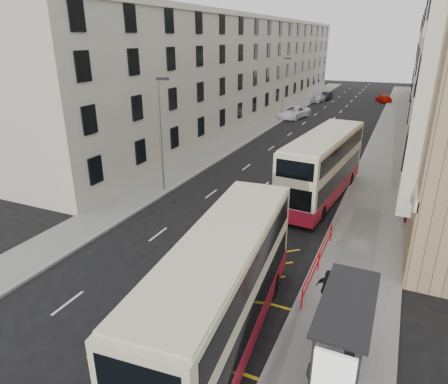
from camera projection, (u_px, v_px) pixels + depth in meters
The scene contains 19 objects.
ground at pixel (140, 308), 16.76m from camera, with size 200.00×200.00×0.00m, color black.
pavement_right at pixel (388, 152), 39.14m from camera, with size 4.00×120.00×0.15m, color slate.
pavement_left at pixel (241, 137), 45.09m from camera, with size 3.00×120.00×0.15m, color slate.
kerb_right at pixel (366, 150), 39.91m from camera, with size 0.25×120.00×0.15m, color gray.
kerb_left at pixel (254, 138), 44.51m from camera, with size 0.25×120.00×0.15m, color gray.
road_markings at pixel (333, 120), 54.98m from camera, with size 10.00×110.00×0.01m, color silver, non-canonical shape.
terrace_left at pixel (244, 67), 58.20m from camera, with size 9.18×79.00×13.25m.
bus_shelter at pixel (349, 328), 12.45m from camera, with size 1.65×4.25×2.70m.
guard_railing at pixel (319, 257), 18.93m from camera, with size 0.06×6.56×1.01m.
street_lamp_near at pixel (161, 129), 27.71m from camera, with size 0.93×0.18×8.00m.
street_lamp_far at pixel (284, 85), 53.19m from camera, with size 0.93×0.18×8.00m.
double_decker_front at pixel (222, 291), 14.06m from camera, with size 3.54×11.32×4.44m.
double_decker_rear at pixel (323, 166), 27.34m from camera, with size 3.71×11.73×4.60m.
pedestrian_mid at pixel (318, 377), 12.03m from camera, with size 0.87×0.67×1.78m, color black.
pedestrian_far at pixel (327, 290), 16.14m from camera, with size 1.06×0.44×1.81m, color black.
white_van at pixel (294, 112), 55.80m from camera, with size 2.75×5.97×1.66m, color white.
car_silver at pixel (318, 98), 69.45m from camera, with size 1.70×4.23×1.44m, color #B3B5BB.
car_dark at pixel (326, 96), 72.28m from camera, with size 1.44×4.12×1.36m, color black.
car_red at pixel (384, 98), 69.90m from camera, with size 1.82×4.47×1.30m, color #B00A01.
Camera 1 is at (8.94, -11.17, 10.61)m, focal length 32.00 mm.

